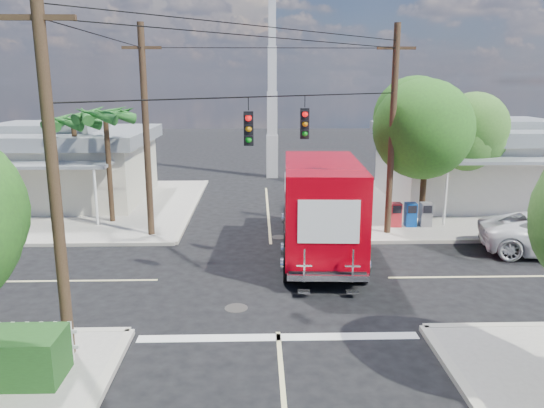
{
  "coord_description": "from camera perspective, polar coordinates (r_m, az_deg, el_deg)",
  "views": [
    {
      "loc": [
        -0.53,
        -17.26,
        6.67
      ],
      "look_at": [
        0.0,
        2.0,
        2.2
      ],
      "focal_mm": 35.0,
      "sensor_mm": 36.0,
      "label": 1
    }
  ],
  "objects": [
    {
      "name": "ground",
      "position": [
        18.51,
        0.17,
        -8.06
      ],
      "size": [
        120.0,
        120.0,
        0.0
      ],
      "primitive_type": "plane",
      "color": "black",
      "rests_on": "ground"
    },
    {
      "name": "sidewalk_ne",
      "position": [
        31.07,
        20.01,
        -0.01
      ],
      "size": [
        14.12,
        14.12,
        0.14
      ],
      "color": "gray",
      "rests_on": "ground"
    },
    {
      "name": "sidewalk_nw",
      "position": [
        30.7,
        -21.23,
        -0.26
      ],
      "size": [
        14.12,
        14.12,
        0.14
      ],
      "color": "gray",
      "rests_on": "ground"
    },
    {
      "name": "road_markings",
      "position": [
        17.14,
        0.32,
        -9.82
      ],
      "size": [
        32.0,
        32.0,
        0.01
      ],
      "color": "beige",
      "rests_on": "ground"
    },
    {
      "name": "building_ne",
      "position": [
        32.29,
        22.31,
        4.34
      ],
      "size": [
        11.8,
        10.2,
        4.5
      ],
      "color": "silver",
      "rests_on": "sidewalk_ne"
    },
    {
      "name": "building_nw",
      "position": [
        32.17,
        -22.51,
        4.12
      ],
      "size": [
        10.8,
        10.2,
        4.3
      ],
      "color": "beige",
      "rests_on": "sidewalk_nw"
    },
    {
      "name": "radio_tower",
      "position": [
        37.28,
        0.01,
        11.48
      ],
      "size": [
        0.8,
        0.8,
        17.0
      ],
      "color": "silver",
      "rests_on": "ground"
    },
    {
      "name": "tree_ne_front",
      "position": [
        25.3,
        16.41,
        8.22
      ],
      "size": [
        4.21,
        4.14,
        6.66
      ],
      "color": "#422D1C",
      "rests_on": "sidewalk_ne"
    },
    {
      "name": "tree_ne_back",
      "position": [
        28.29,
        20.04,
        7.24
      ],
      "size": [
        3.77,
        3.66,
        5.82
      ],
      "color": "#422D1C",
      "rests_on": "sidewalk_ne"
    },
    {
      "name": "palm_nw_front",
      "position": [
        25.77,
        -17.48,
        8.85
      ],
      "size": [
        3.01,
        3.08,
        5.59
      ],
      "color": "#422D1C",
      "rests_on": "sidewalk_nw"
    },
    {
      "name": "palm_nw_back",
      "position": [
        27.82,
        -20.6,
        8.12
      ],
      "size": [
        3.01,
        3.08,
        5.19
      ],
      "color": "#422D1C",
      "rests_on": "sidewalk_nw"
    },
    {
      "name": "utility_poles",
      "position": [
        18.99,
        -4.78,
        6.99
      ],
      "size": [
        12.0,
        10.68,
        9.0
      ],
      "color": "#473321",
      "rests_on": "ground"
    },
    {
      "name": "vending_boxes",
      "position": [
        25.21,
        14.67,
        -1.1
      ],
      "size": [
        1.9,
        0.5,
        1.1
      ],
      "color": "red",
      "rests_on": "sidewalk_ne"
    },
    {
      "name": "delivery_truck",
      "position": [
        20.61,
        5.22,
        -0.3
      ],
      "size": [
        3.22,
        8.89,
        3.79
      ],
      "color": "black",
      "rests_on": "ground"
    }
  ]
}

